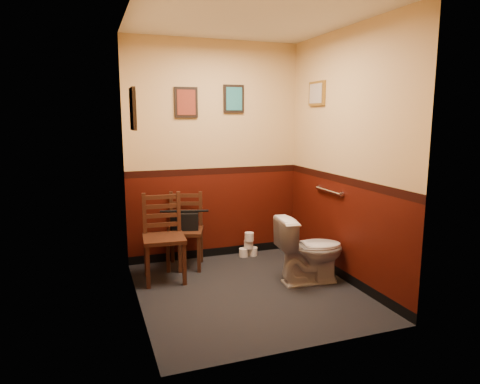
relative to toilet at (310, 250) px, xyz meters
name	(u,v)px	position (x,y,z in m)	size (l,w,h in m)	color
floor	(248,291)	(-0.72, -0.01, -0.36)	(2.20, 2.40, 0.00)	black
ceiling	(249,17)	(-0.72, -0.01, 2.34)	(2.20, 2.40, 0.00)	silver
wall_back	(214,152)	(-0.72, 1.19, 0.99)	(2.20, 2.70, 0.00)	#390C05
wall_front	(307,177)	(-0.72, -1.21, 0.99)	(2.20, 2.70, 0.00)	#390C05
wall_left	(134,165)	(-1.82, -0.01, 0.99)	(2.40, 2.70, 0.00)	#390C05
wall_right	(345,158)	(0.38, -0.01, 0.99)	(2.40, 2.70, 0.00)	#390C05
grab_bar	(328,191)	(0.35, 0.24, 0.59)	(0.05, 0.56, 0.06)	silver
framed_print_back_a	(186,102)	(-1.07, 1.17, 1.59)	(0.28, 0.04, 0.36)	black
framed_print_back_b	(234,99)	(-0.47, 1.17, 1.64)	(0.26, 0.04, 0.34)	black
framed_print_left	(133,109)	(-1.80, 0.09, 1.49)	(0.04, 0.30, 0.38)	black
framed_print_right	(317,93)	(0.36, 0.59, 1.69)	(0.04, 0.34, 0.28)	olive
toilet	(310,250)	(0.00, 0.00, 0.00)	(0.41, 0.73, 0.72)	white
toilet_brush	(322,273)	(0.17, 0.02, -0.29)	(0.12, 0.12, 0.42)	silver
chair_left	(164,237)	(-1.48, 0.62, 0.12)	(0.48, 0.48, 0.95)	#3D1F12
chair_right	(185,230)	(-1.16, 0.95, 0.09)	(0.53, 0.53, 0.89)	#3D1F12
handbag	(185,221)	(-1.18, 0.91, 0.21)	(0.35, 0.24, 0.24)	black
tp_stack	(249,246)	(-0.32, 1.03, -0.23)	(0.25, 0.15, 0.32)	silver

